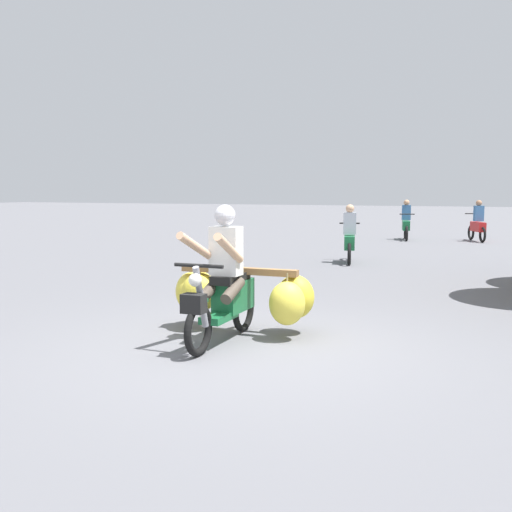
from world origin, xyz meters
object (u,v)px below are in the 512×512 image
motorbike_distant_ahead_left (349,239)px  motorbike_distant_ahead_right (478,225)px  motorbike_distant_far_ahead (406,224)px  motorbike_main_loaded (234,291)px

motorbike_distant_ahead_left → motorbike_distant_ahead_right: (2.58, 7.57, 0.00)m
motorbike_distant_ahead_right → motorbike_distant_far_ahead: same height
motorbike_main_loaded → motorbike_distant_ahead_right: (2.14, 15.20, 0.03)m
motorbike_main_loaded → motorbike_distant_ahead_right: bearing=82.0°
motorbike_distant_far_ahead → motorbike_main_loaded: bearing=-89.2°
motorbike_distant_ahead_right → motorbike_distant_ahead_left: bearing=-108.8°
motorbike_distant_ahead_right → motorbike_distant_far_ahead: 2.36m
motorbike_distant_ahead_left → motorbike_distant_ahead_right: 8.00m
motorbike_distant_far_ahead → motorbike_distant_ahead_left: bearing=-91.8°
motorbike_distant_ahead_left → motorbike_distant_ahead_right: size_ratio=1.04×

